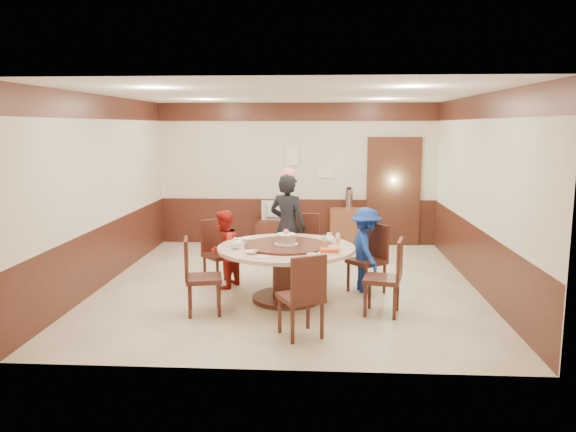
# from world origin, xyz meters

# --- Properties ---
(room) EXTENTS (6.00, 6.04, 2.84)m
(room) POSITION_xyz_m (0.01, 0.01, 1.08)
(room) COLOR beige
(room) RESTS_ON ground
(banquet_table) EXTENTS (1.85, 1.85, 0.78)m
(banquet_table) POSITION_xyz_m (0.02, -0.77, 0.53)
(banquet_table) COLOR #421D14
(banquet_table) RESTS_ON ground
(chair_0) EXTENTS (0.62, 0.62, 0.97)m
(chair_0) POSITION_xyz_m (1.15, -0.32, 0.30)
(chair_0) COLOR #421D14
(chair_0) RESTS_ON ground
(chair_1) EXTENTS (0.47, 0.48, 0.97)m
(chair_1) POSITION_xyz_m (0.23, 0.54, 0.30)
(chair_1) COLOR #421D14
(chair_1) RESTS_ON ground
(chair_2) EXTENTS (0.62, 0.62, 0.97)m
(chair_2) POSITION_xyz_m (-1.02, -0.06, 0.30)
(chair_2) COLOR #421D14
(chair_2) RESTS_ON ground
(chair_3) EXTENTS (0.53, 0.52, 0.97)m
(chair_3) POSITION_xyz_m (-1.01, -1.38, 0.30)
(chair_3) COLOR #421D14
(chair_3) RESTS_ON ground
(chair_4) EXTENTS (0.59, 0.60, 0.97)m
(chair_4) POSITION_xyz_m (0.27, -2.10, 0.30)
(chair_4) COLOR #421D14
(chair_4) RESTS_ON ground
(chair_5) EXTENTS (0.54, 0.53, 0.97)m
(chair_5) POSITION_xyz_m (1.28, -1.28, 0.30)
(chair_5) COLOR #421D14
(chair_5) RESTS_ON ground
(person_standing) EXTENTS (0.70, 0.60, 1.64)m
(person_standing) POSITION_xyz_m (-0.03, 0.30, 0.82)
(person_standing) COLOR black
(person_standing) RESTS_ON ground
(person_red) EXTENTS (0.61, 0.68, 1.15)m
(person_red) POSITION_xyz_m (-0.93, -0.23, 0.57)
(person_red) COLOR #B31F17
(person_red) RESTS_ON ground
(person_blue) EXTENTS (0.60, 0.86, 1.22)m
(person_blue) POSITION_xyz_m (1.12, -0.29, 0.61)
(person_blue) COLOR navy
(person_blue) RESTS_ON ground
(birthday_cake) EXTENTS (0.32, 0.32, 0.21)m
(birthday_cake) POSITION_xyz_m (0.01, -0.78, 0.85)
(birthday_cake) COLOR white
(birthday_cake) RESTS_ON banquet_table
(teapot_left) EXTENTS (0.17, 0.15, 0.13)m
(teapot_left) POSITION_xyz_m (-0.64, -0.96, 0.81)
(teapot_left) COLOR white
(teapot_left) RESTS_ON banquet_table
(teapot_right) EXTENTS (0.17, 0.15, 0.13)m
(teapot_right) POSITION_xyz_m (0.60, -0.54, 0.81)
(teapot_right) COLOR white
(teapot_right) RESTS_ON banquet_table
(bowl_0) EXTENTS (0.17, 0.17, 0.04)m
(bowl_0) POSITION_xyz_m (-0.56, -0.42, 0.77)
(bowl_0) COLOR white
(bowl_0) RESTS_ON banquet_table
(bowl_1) EXTENTS (0.13, 0.13, 0.04)m
(bowl_1) POSITION_xyz_m (0.37, -1.36, 0.77)
(bowl_1) COLOR white
(bowl_1) RESTS_ON banquet_table
(bowl_2) EXTENTS (0.16, 0.16, 0.04)m
(bowl_2) POSITION_xyz_m (-0.40, -1.24, 0.77)
(bowl_2) COLOR white
(bowl_2) RESTS_ON banquet_table
(bowl_3) EXTENTS (0.13, 0.13, 0.04)m
(bowl_3) POSITION_xyz_m (0.71, -0.95, 0.77)
(bowl_3) COLOR white
(bowl_3) RESTS_ON banquet_table
(bowl_4) EXTENTS (0.15, 0.15, 0.04)m
(bowl_4) POSITION_xyz_m (-0.68, -0.64, 0.77)
(bowl_4) COLOR white
(bowl_4) RESTS_ON banquet_table
(saucer_near) EXTENTS (0.18, 0.18, 0.01)m
(saucer_near) POSITION_xyz_m (-0.23, -1.42, 0.76)
(saucer_near) COLOR white
(saucer_near) RESTS_ON banquet_table
(saucer_far) EXTENTS (0.18, 0.18, 0.01)m
(saucer_far) POSITION_xyz_m (0.47, -0.27, 0.76)
(saucer_far) COLOR white
(saucer_far) RESTS_ON banquet_table
(shrimp_platter) EXTENTS (0.30, 0.20, 0.06)m
(shrimp_platter) POSITION_xyz_m (0.59, -1.17, 0.78)
(shrimp_platter) COLOR white
(shrimp_platter) RESTS_ON banquet_table
(bottle_0) EXTENTS (0.06, 0.06, 0.16)m
(bottle_0) POSITION_xyz_m (0.52, -0.87, 0.83)
(bottle_0) COLOR white
(bottle_0) RESTS_ON banquet_table
(bottle_1) EXTENTS (0.06, 0.06, 0.16)m
(bottle_1) POSITION_xyz_m (0.71, -0.70, 0.83)
(bottle_1) COLOR white
(bottle_1) RESTS_ON banquet_table
(tv_stand) EXTENTS (0.85, 0.45, 0.50)m
(tv_stand) POSITION_xyz_m (-0.37, 2.75, 0.25)
(tv_stand) COLOR #421D14
(tv_stand) RESTS_ON ground
(television) EXTENTS (0.68, 0.13, 0.39)m
(television) POSITION_xyz_m (-0.37, 2.75, 0.70)
(television) COLOR gray
(television) RESTS_ON tv_stand
(side_cabinet) EXTENTS (0.80, 0.40, 0.75)m
(side_cabinet) POSITION_xyz_m (1.06, 2.78, 0.38)
(side_cabinet) COLOR brown
(side_cabinet) RESTS_ON ground
(thermos) EXTENTS (0.15, 0.15, 0.38)m
(thermos) POSITION_xyz_m (1.02, 2.78, 0.94)
(thermos) COLOR silver
(thermos) RESTS_ON side_cabinet
(notice_left) EXTENTS (0.25, 0.00, 0.35)m
(notice_left) POSITION_xyz_m (-0.10, 2.96, 1.75)
(notice_left) COLOR white
(notice_left) RESTS_ON room
(notice_right) EXTENTS (0.30, 0.00, 0.22)m
(notice_right) POSITION_xyz_m (0.55, 2.96, 1.45)
(notice_right) COLOR white
(notice_right) RESTS_ON room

